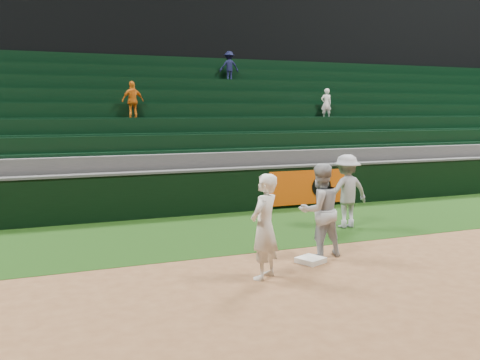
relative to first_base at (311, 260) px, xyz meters
name	(u,v)px	position (x,y,z in m)	size (l,w,h in m)	color
ground	(299,262)	(-0.18, 0.11, -0.05)	(70.00, 70.00, 0.00)	brown
foul_grass	(240,229)	(-0.18, 3.11, -0.05)	(36.00, 4.20, 0.01)	black
upper_deck	(127,43)	(-0.18, 17.56, 5.95)	(40.00, 12.00, 12.00)	black
first_base	(311,260)	(0.00, 0.00, 0.00)	(0.44, 0.44, 0.10)	white
first_baseman	(264,227)	(-1.20, -0.53, 0.85)	(0.66, 0.43, 1.80)	white
baserunner	(320,210)	(0.36, 0.31, 0.87)	(0.89, 0.69, 1.83)	#A6A9B0
base_coach	(346,191)	(2.29, 2.35, 0.85)	(1.15, 0.66, 1.78)	#999BA6
field_wall	(212,191)	(-0.15, 5.31, 0.58)	(36.00, 0.45, 1.25)	black
stadium_seating	(175,144)	(-0.18, 9.08, 1.65)	(36.00, 5.95, 5.00)	#3D3D40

